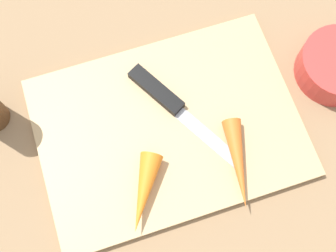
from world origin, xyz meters
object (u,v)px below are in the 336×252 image
object	(u,v)px
carrot_long	(238,163)
knife	(162,96)
carrot_short	(144,192)
cutting_board	(168,127)

from	to	relation	value
carrot_long	knife	bearing A→B (deg)	-140.49
carrot_short	carrot_long	distance (m)	0.13
carrot_long	carrot_short	bearing A→B (deg)	-79.27
knife	carrot_short	world-z (taller)	carrot_short
knife	carrot_short	bearing A→B (deg)	-56.83
cutting_board	carrot_long	size ratio (longest dim) A/B	3.04
cutting_board	knife	bearing A→B (deg)	-95.90
carrot_short	carrot_long	world-z (taller)	carrot_short
knife	carrot_long	size ratio (longest dim) A/B	1.55
cutting_board	carrot_short	bearing A→B (deg)	53.77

